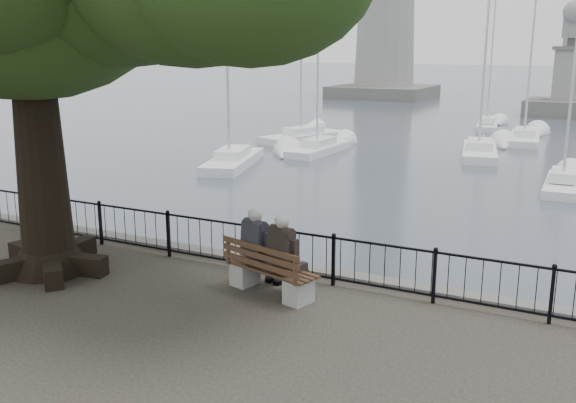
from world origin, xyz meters
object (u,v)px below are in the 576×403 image
Objects in this scene: bench at (269,276)px; person_left at (261,251)px; person_right at (287,259)px; lion_monument at (568,87)px.

bench is 0.52m from person_left.
person_right is 0.18× the size of lion_monument.
person_right reaches higher than bench.
person_left is 0.69m from person_right.
lion_monument reaches higher than bench.
bench is at bearing -34.55° from person_left.
person_right is 48.42m from lion_monument.
lion_monument reaches higher than person_right.
person_left reaches higher than bench.
person_left is 1.00× the size of person_right.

